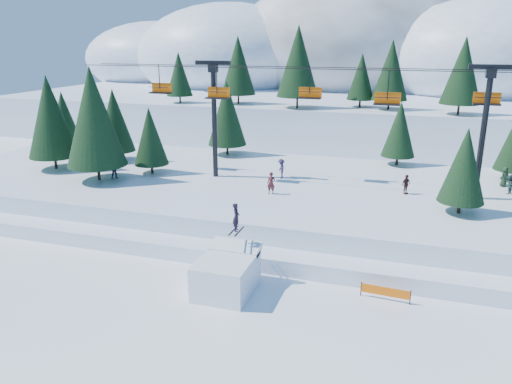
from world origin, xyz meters
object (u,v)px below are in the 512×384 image
(jump_kicker, at_px, (227,273))
(banner_far, at_px, (407,280))
(banner_near, at_px, (385,292))
(chairlift, at_px, (341,106))

(jump_kicker, relative_size, banner_far, 1.93)
(jump_kicker, distance_m, banner_near, 9.33)
(chairlift, distance_m, banner_far, 16.24)
(chairlift, bearing_deg, banner_near, -70.09)
(jump_kicker, height_order, banner_far, jump_kicker)
(jump_kicker, xyz_separation_m, banner_near, (9.14, 1.75, -0.65))
(jump_kicker, distance_m, banner_far, 10.95)
(jump_kicker, relative_size, banner_near, 1.79)
(chairlift, relative_size, banner_near, 16.13)
(banner_near, height_order, banner_far, same)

